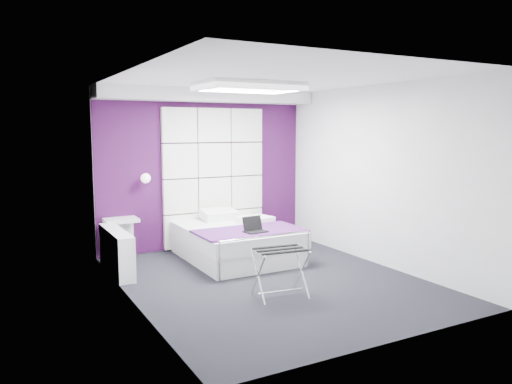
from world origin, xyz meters
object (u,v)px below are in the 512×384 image
bed (236,241)px  laptop (254,228)px  wall_lamp (145,178)px  radiator (116,251)px  nightstand (121,220)px  luggage_rack (280,273)px

bed → laptop: laptop is taller
wall_lamp → radiator: (-0.64, -0.76, -0.92)m
radiator → nightstand: 0.82m
laptop → luggage_rack: bearing=-110.7°
laptop → wall_lamp: bearing=121.5°
radiator → laptop: (1.78, -0.69, 0.28)m
laptop → radiator: bearing=152.2°
wall_lamp → laptop: size_ratio=0.49×
radiator → luggage_rack: radiator is taller
nightstand → luggage_rack: size_ratio=0.84×
radiator → bed: bed is taller
nightstand → laptop: (1.54, -1.41, -0.02)m
wall_lamp → radiator: size_ratio=0.12×
wall_lamp → luggage_rack: bearing=-72.6°
bed → nightstand: 1.77m
radiator → bed: 1.78m
luggage_rack → laptop: bearing=83.1°
luggage_rack → wall_lamp: bearing=114.5°
radiator → luggage_rack: bearing=-52.2°
laptop → bed: bearing=83.3°
bed → nightstand: bed is taller
nightstand → laptop: bearing=-42.4°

